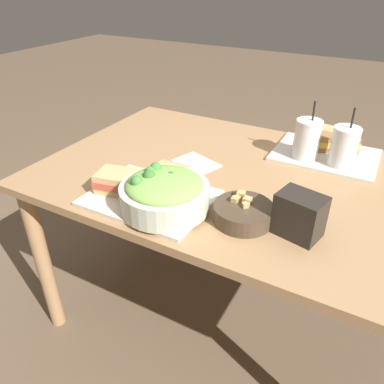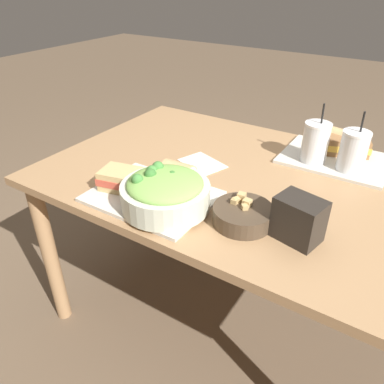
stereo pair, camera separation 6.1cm
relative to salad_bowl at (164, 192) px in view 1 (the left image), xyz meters
The scene contains 14 objects.
ground_plane 0.87m from the salad_bowl, 65.58° to the left, with size 12.00×12.00×0.00m, color brown.
dining_table 0.39m from the salad_bowl, 65.58° to the left, with size 1.50×0.93×0.72m.
tray_near 0.10m from the salad_bowl, 158.70° to the left, with size 0.38×0.29×0.01m.
tray_far 0.71m from the salad_bowl, 60.80° to the left, with size 0.38×0.29×0.01m.
salad_bowl is the anchor object (origin of this frame).
soup_bowl 0.24m from the salad_bowl, 16.03° to the left, with size 0.17×0.17×0.07m.
sandwich_near 0.18m from the salad_bowl, behind, with size 0.17×0.13×0.06m.
baguette_near 0.14m from the salad_bowl, 107.91° to the left, with size 0.11×0.08×0.08m.
sandwich_far 0.78m from the salad_bowl, 61.51° to the left, with size 0.18×0.15×0.06m.
baguette_far 0.79m from the salad_bowl, 66.10° to the left, with size 0.09×0.09×0.08m.
drink_cup_dark 0.62m from the salad_bowl, 62.95° to the left, with size 0.10×0.10×0.22m.
drink_cup_red 0.69m from the salad_bowl, 53.02° to the left, with size 0.10×0.10×0.22m.
chip_bag 0.39m from the salad_bowl, 11.63° to the left, with size 0.14×0.11×0.12m.
napkin_folded 0.34m from the salad_bowl, 101.54° to the left, with size 0.19×0.16×0.00m.
Camera 1 is at (0.38, -1.11, 1.36)m, focal length 35.00 mm.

